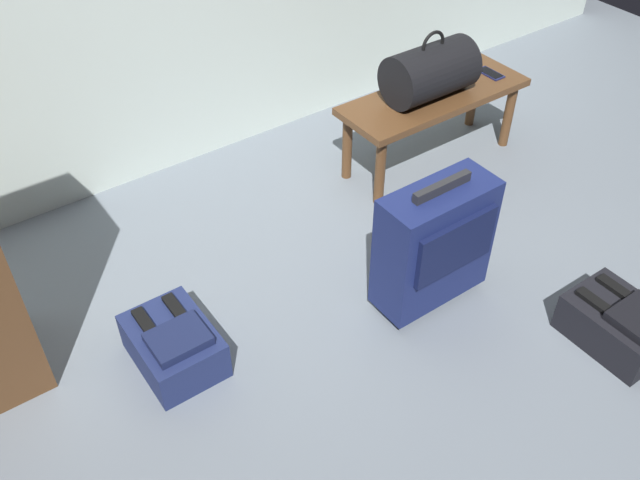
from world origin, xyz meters
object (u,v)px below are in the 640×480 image
(duffel_bag_black, at_px, (430,72))
(suitcase_upright_navy, at_px, (435,244))
(backpack_dark, at_px, (618,324))
(backpack_navy, at_px, (174,345))
(bench, at_px, (434,104))
(cell_phone, at_px, (490,73))

(duffel_bag_black, distance_m, suitcase_upright_navy, 1.02)
(backpack_dark, xyz_separation_m, backpack_navy, (-1.46, 0.90, 0.00))
(bench, relative_size, backpack_dark, 2.63)
(backpack_dark, bearing_deg, cell_phone, 65.49)
(duffel_bag_black, xyz_separation_m, cell_phone, (0.42, -0.02, -0.13))
(bench, xyz_separation_m, backpack_navy, (-1.70, -0.46, -0.24))
(backpack_dark, bearing_deg, backpack_navy, 148.13)
(duffel_bag_black, relative_size, backpack_navy, 1.16)
(bench, distance_m, duffel_bag_black, 0.20)
(bench, xyz_separation_m, cell_phone, (0.37, -0.02, 0.07))
(cell_phone, height_order, backpack_navy, cell_phone)
(duffel_bag_black, height_order, backpack_dark, duffel_bag_black)
(bench, xyz_separation_m, duffel_bag_black, (-0.05, 0.00, 0.19))
(duffel_bag_black, bearing_deg, backpack_dark, -98.07)
(cell_phone, xyz_separation_m, backpack_navy, (-2.07, -0.44, -0.31))
(cell_phone, bearing_deg, backpack_dark, -114.51)
(bench, bearing_deg, duffel_bag_black, 180.00)
(suitcase_upright_navy, bearing_deg, bench, 47.92)
(cell_phone, relative_size, suitcase_upright_navy, 0.24)
(duffel_bag_black, bearing_deg, suitcase_upright_navy, -129.90)
(bench, distance_m, backpack_navy, 1.78)
(bench, height_order, cell_phone, cell_phone)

